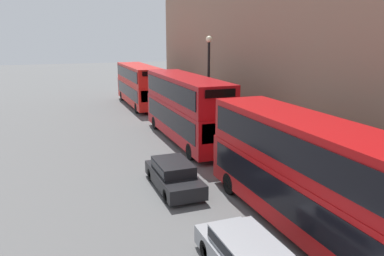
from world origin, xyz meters
name	(u,v)px	position (x,y,z in m)	size (l,w,h in m)	color
bus_leading	(309,172)	(1.60, 5.97, 2.35)	(2.59, 11.35, 4.26)	#B20C0F
bus_second_in_queue	(186,106)	(1.60, 19.29, 2.48)	(2.59, 11.22, 4.50)	#A80F14
bus_third_in_queue	(139,84)	(1.60, 33.76, 2.32)	(2.59, 11.01, 4.19)	red
car_hatchback	(174,174)	(-1.80, 11.55, 0.72)	(1.76, 4.36, 1.35)	black
street_lamp	(209,77)	(3.43, 19.64, 4.36)	(0.44, 0.44, 7.15)	black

